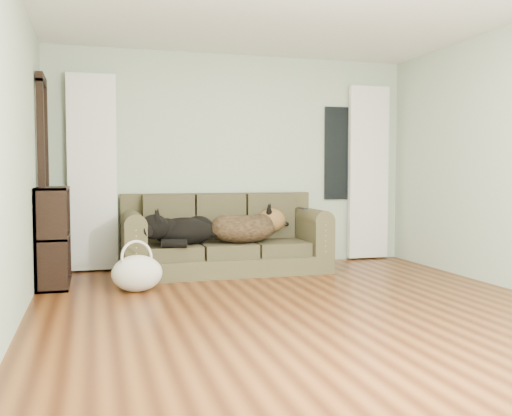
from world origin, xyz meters
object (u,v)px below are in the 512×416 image
object	(u,v)px
sofa	(226,233)
bookshelf	(54,237)
dog_black_lab	(181,233)
tote_bag	(137,275)
dog_shepherd	(246,230)

from	to	relation	value
sofa	bookshelf	bearing A→B (deg)	-171.00
sofa	dog_black_lab	size ratio (longest dim) A/B	3.15
bookshelf	tote_bag	bearing A→B (deg)	-40.17
dog_black_lab	tote_bag	distance (m)	0.95
dog_shepherd	bookshelf	xyz separation A→B (m)	(-2.08, -0.20, 0.01)
sofa	dog_shepherd	world-z (taller)	sofa
dog_shepherd	bookshelf	distance (m)	2.09
bookshelf	sofa	bearing A→B (deg)	2.92
dog_black_lab	sofa	bearing A→B (deg)	2.09
sofa	dog_shepherd	bearing A→B (deg)	-22.40
sofa	dog_shepherd	xyz separation A→B (m)	(0.22, -0.09, 0.04)
sofa	tote_bag	distance (m)	1.38
dog_black_lab	bookshelf	distance (m)	1.33
dog_black_lab	bookshelf	bearing A→B (deg)	178.97
sofa	bookshelf	xyz separation A→B (m)	(-1.86, -0.29, 0.05)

